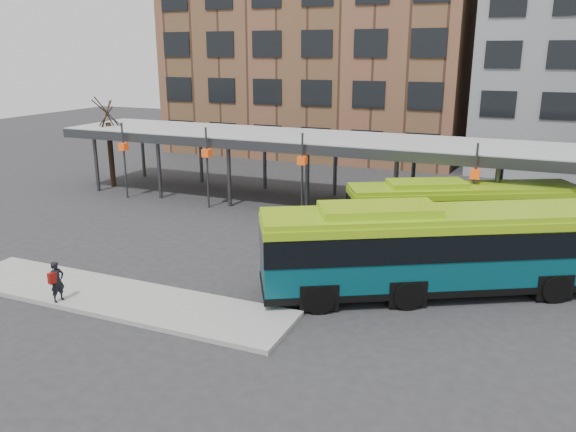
{
  "coord_description": "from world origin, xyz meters",
  "views": [
    {
      "loc": [
        8.01,
        -18.33,
        8.94
      ],
      "look_at": [
        -1.51,
        4.2,
        1.8
      ],
      "focal_mm": 35.0,
      "sensor_mm": 36.0,
      "label": 1
    }
  ],
  "objects_px": {
    "bus_rear": "(461,210)",
    "pedestrian": "(57,281)",
    "bus_front": "(431,247)",
    "tree": "(111,151)"
  },
  "relations": [
    {
      "from": "bus_front",
      "to": "pedestrian",
      "type": "relative_size",
      "value": 8.31
    },
    {
      "from": "bus_front",
      "to": "tree",
      "type": "bearing_deg",
      "value": 128.18
    },
    {
      "from": "tree",
      "to": "bus_front",
      "type": "distance_m",
      "value": 25.19
    },
    {
      "from": "tree",
      "to": "pedestrian",
      "type": "bearing_deg",
      "value": -56.04
    },
    {
      "from": "tree",
      "to": "bus_front",
      "type": "relative_size",
      "value": 0.44
    },
    {
      "from": "tree",
      "to": "bus_rear",
      "type": "height_order",
      "value": "tree"
    },
    {
      "from": "bus_rear",
      "to": "pedestrian",
      "type": "xyz_separation_m",
      "value": [
        -12.62,
        -13.38,
        -0.63
      ]
    },
    {
      "from": "bus_front",
      "to": "bus_rear",
      "type": "height_order",
      "value": "bus_front"
    },
    {
      "from": "bus_front",
      "to": "pedestrian",
      "type": "height_order",
      "value": "bus_front"
    },
    {
      "from": "tree",
      "to": "bus_rear",
      "type": "bearing_deg",
      "value": -6.85
    }
  ]
}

